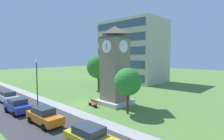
# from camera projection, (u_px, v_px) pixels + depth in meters

# --- Properties ---
(ground_plane) EXTENTS (160.00, 160.00, 0.00)m
(ground_plane) POSITION_uv_depth(u_px,v_px,m) (84.00, 104.00, 24.97)
(ground_plane) COLOR #567F38
(street_asphalt) EXTENTS (120.00, 7.20, 0.01)m
(street_asphalt) POSITION_uv_depth(u_px,v_px,m) (32.00, 117.00, 19.79)
(street_asphalt) COLOR #38383A
(street_asphalt) RESTS_ON ground
(kerb_strip) EXTENTS (120.00, 1.60, 0.01)m
(kerb_strip) POSITION_uv_depth(u_px,v_px,m) (66.00, 108.00, 22.94)
(kerb_strip) COLOR #9E9E99
(kerb_strip) RESTS_ON ground
(office_building) EXTENTS (16.68, 10.78, 16.00)m
(office_building) POSITION_uv_depth(u_px,v_px,m) (132.00, 51.00, 47.96)
(office_building) COLOR beige
(office_building) RESTS_ON ground
(clock_tower) EXTENTS (4.09, 4.09, 10.88)m
(clock_tower) POSITION_uv_depth(u_px,v_px,m) (115.00, 70.00, 24.74)
(clock_tower) COLOR gray
(clock_tower) RESTS_ON ground
(park_bench) EXTENTS (1.86, 0.79, 0.88)m
(park_bench) POSITION_uv_depth(u_px,v_px,m) (93.00, 103.00, 23.87)
(park_bench) COLOR brown
(park_bench) RESTS_ON ground
(street_lamp) EXTENTS (0.36, 0.36, 6.19)m
(street_lamp) POSITION_uv_depth(u_px,v_px,m) (37.00, 78.00, 24.20)
(street_lamp) COLOR #333338
(street_lamp) RESTS_ON ground
(tree_by_building) EXTENTS (4.78, 4.78, 7.02)m
(tree_by_building) POSITION_uv_depth(u_px,v_px,m) (99.00, 67.00, 35.49)
(tree_by_building) COLOR #513823
(tree_by_building) RESTS_ON ground
(tree_streetside) EXTENTS (3.23, 3.23, 5.40)m
(tree_streetside) POSITION_uv_depth(u_px,v_px,m) (128.00, 82.00, 20.60)
(tree_streetside) COLOR #513823
(tree_streetside) RESTS_ON ground
(parked_car_white) EXTENTS (4.26, 2.03, 1.69)m
(parked_car_white) POSITION_uv_depth(u_px,v_px,m) (8.00, 97.00, 25.56)
(parked_car_white) COLOR silver
(parked_car_white) RESTS_ON ground
(parked_car_blue) EXTENTS (4.08, 2.20, 1.69)m
(parked_car_blue) POSITION_uv_depth(u_px,v_px,m) (18.00, 106.00, 21.13)
(parked_car_blue) COLOR #23389E
(parked_car_blue) RESTS_ON ground
(parked_car_orange) EXTENTS (4.70, 2.03, 1.69)m
(parked_car_orange) POSITION_uv_depth(u_px,v_px,m) (44.00, 116.00, 17.60)
(parked_car_orange) COLOR orange
(parked_car_orange) RESTS_ON ground
(parked_car_yellow) EXTENTS (4.40, 2.12, 1.69)m
(parked_car_yellow) POSITION_uv_depth(u_px,v_px,m) (90.00, 138.00, 12.85)
(parked_car_yellow) COLOR gold
(parked_car_yellow) RESTS_ON ground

